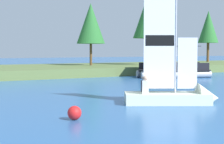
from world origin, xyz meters
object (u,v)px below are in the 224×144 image
at_px(shoreline_tree_left, 91,24).
at_px(channel_buoy, 74,113).
at_px(shoreline_tree_midleft, 149,15).
at_px(sailboat, 181,95).
at_px(pontoon_boat, 174,70).
at_px(wooden_dock, 188,72).
at_px(shoreline_tree_centre, 208,27).

xyz_separation_m(shoreline_tree_left, channel_buoy, (-10.88, -22.15, -4.92)).
relative_size(shoreline_tree_left, shoreline_tree_midleft, 0.83).
height_order(sailboat, pontoon_boat, sailboat).
distance_m(wooden_dock, channel_buoy, 23.21).
height_order(pontoon_boat, channel_buoy, pontoon_boat).
distance_m(shoreline_tree_centre, wooden_dock, 15.79).
distance_m(shoreline_tree_centre, sailboat, 33.47).
xyz_separation_m(shoreline_tree_midleft, wooden_dock, (0.76, -5.64, -5.87)).
bearing_deg(shoreline_tree_left, wooden_dock, -46.39).
bearing_deg(pontoon_boat, shoreline_tree_centre, 54.93).
height_order(shoreline_tree_centre, wooden_dock, shoreline_tree_centre).
bearing_deg(shoreline_tree_midleft, channel_buoy, -129.70).
bearing_deg(wooden_dock, shoreline_tree_left, 133.61).
height_order(wooden_dock, channel_buoy, wooden_dock).
relative_size(wooden_dock, channel_buoy, 8.64).
relative_size(shoreline_tree_left, sailboat, 1.15).
bearing_deg(channel_buoy, shoreline_tree_left, 63.83).
bearing_deg(sailboat, channel_buoy, -140.95).
relative_size(shoreline_tree_centre, pontoon_boat, 1.04).
height_order(shoreline_tree_centre, channel_buoy, shoreline_tree_centre).
distance_m(shoreline_tree_left, pontoon_boat, 10.67).
height_order(shoreline_tree_left, shoreline_tree_midleft, shoreline_tree_midleft).
bearing_deg(shoreline_tree_centre, wooden_dock, -140.64).
bearing_deg(wooden_dock, shoreline_tree_midleft, 97.67).
relative_size(shoreline_tree_left, wooden_dock, 1.52).
height_order(shoreline_tree_midleft, pontoon_boat, shoreline_tree_midleft).
xyz_separation_m(pontoon_boat, channel_buoy, (-14.80, -13.30, -0.41)).
xyz_separation_m(shoreline_tree_midleft, sailboat, (-11.33, -19.34, -5.76)).
bearing_deg(shoreline_tree_midleft, shoreline_tree_centre, 17.26).
height_order(shoreline_tree_centre, sailboat, shoreline_tree_centre).
height_order(shoreline_tree_midleft, sailboat, shoreline_tree_midleft).
xyz_separation_m(shoreline_tree_left, pontoon_boat, (3.92, -8.85, -4.51)).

